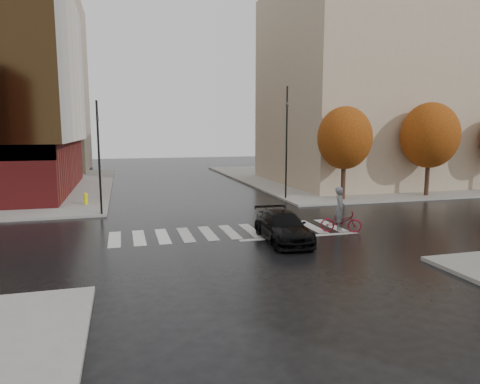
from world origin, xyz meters
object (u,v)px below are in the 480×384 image
object	(u,v)px
cyclist	(341,217)
fire_hydrant	(86,198)
sedan	(283,227)
traffic_light_ne	(287,134)
traffic_light_nw	(99,151)

from	to	relation	value
cyclist	fire_hydrant	xyz separation A→B (m)	(-12.69, 11.00, -0.19)
cyclist	sedan	bearing A→B (deg)	127.06
cyclist	traffic_light_ne	bearing A→B (deg)	17.60
cyclist	traffic_light_nw	distance (m)	13.99
cyclist	fire_hydrant	size ratio (longest dim) A/B	2.90
cyclist	fire_hydrant	bearing A→B (deg)	72.68
fire_hydrant	traffic_light_ne	bearing A→B (deg)	-4.16
traffic_light_nw	fire_hydrant	size ratio (longest dim) A/B	8.34
sedan	traffic_light_nw	world-z (taller)	traffic_light_nw
cyclist	fire_hydrant	world-z (taller)	cyclist
cyclist	fire_hydrant	distance (m)	16.79
traffic_light_ne	fire_hydrant	size ratio (longest dim) A/B	10.10
traffic_light_ne	sedan	bearing A→B (deg)	46.39
fire_hydrant	cyclist	bearing A→B (deg)	-40.93
traffic_light_nw	traffic_light_ne	size ratio (longest dim) A/B	0.83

